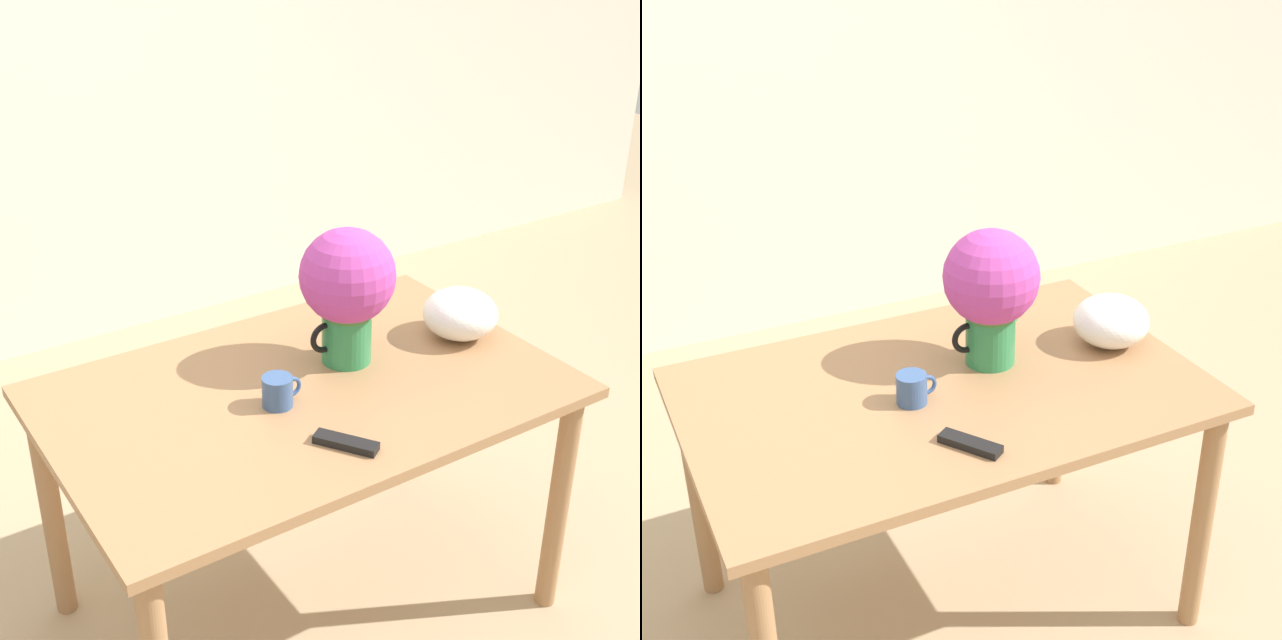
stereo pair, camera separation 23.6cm
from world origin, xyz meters
The scene contains 6 objects.
wall_back centered at (0.00, 2.09, 1.30)m, with size 8.00×0.05×2.60m.
table centered at (0.23, 0.05, 0.66)m, with size 1.34×0.87×0.76m.
flower_vase centered at (0.40, 0.12, 0.98)m, with size 0.26×0.26×0.38m.
coffee_mug centered at (0.13, 0.01, 0.80)m, with size 0.11×0.08×0.08m.
white_bowl centered at (0.76, 0.06, 0.83)m, with size 0.22×0.22×0.14m.
remote_control centered at (0.17, -0.23, 0.77)m, with size 0.12×0.15×0.02m.
Camera 2 is at (-0.62, -1.77, 1.97)m, focal length 50.00 mm.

